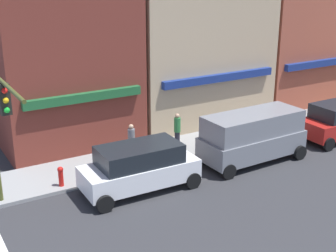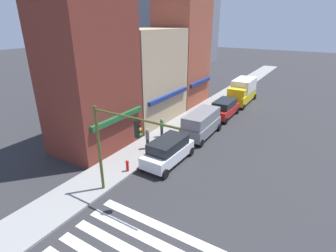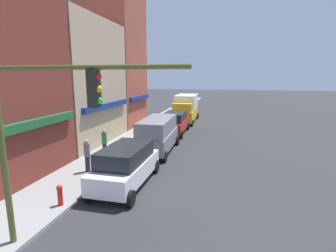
{
  "view_description": "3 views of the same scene",
  "coord_description": "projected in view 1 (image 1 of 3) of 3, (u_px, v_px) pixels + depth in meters",
  "views": [
    {
      "loc": [
        1.74,
        -10.61,
        8.66
      ],
      "look_at": [
        11.57,
        6.0,
        2.0
      ],
      "focal_mm": 50.0,
      "sensor_mm": 36.0,
      "label": 1
    },
    {
      "loc": [
        -5.36,
        -4.37,
        10.01
      ],
      "look_at": [
        11.57,
        6.0,
        2.0
      ],
      "focal_mm": 28.0,
      "sensor_mm": 36.0,
      "label": 2
    },
    {
      "loc": [
        -1.67,
        0.13,
        5.19
      ],
      "look_at": [
        18.6,
        4.7,
        1.2
      ],
      "focal_mm": 28.0,
      "sensor_mm": 36.0,
      "label": 3
    }
  ],
  "objects": [
    {
      "name": "suv_white",
      "position": [
        140.0,
        167.0,
        18.67
      ],
      "size": [
        4.74,
        2.12,
        1.94
      ],
      "rotation": [
        0.0,
        0.0,
        -0.02
      ],
      "color": "white",
      "rests_on": "ground_plane"
    },
    {
      "name": "storefront_row",
      "position": [
        189.0,
        11.0,
        25.72
      ],
      "size": [
        21.42,
        5.3,
        14.14
      ],
      "color": "maroon",
      "rests_on": "ground_plane"
    },
    {
      "name": "pedestrian_green_top",
      "position": [
        177.0,
        130.0,
        22.67
      ],
      "size": [
        0.32,
        0.32,
        1.77
      ],
      "rotation": [
        0.0,
        0.0,
        2.53
      ],
      "color": "#23232D",
      "rests_on": "sidewalk_left"
    },
    {
      "name": "fire_hydrant",
      "position": [
        61.0,
        175.0,
        18.89
      ],
      "size": [
        0.24,
        0.24,
        0.84
      ],
      "color": "red",
      "rests_on": "sidewalk_left"
    },
    {
      "name": "van_grey",
      "position": [
        253.0,
        135.0,
        21.4
      ],
      "size": [
        5.04,
        2.22,
        2.34
      ],
      "rotation": [
        0.0,
        0.0,
        0.02
      ],
      "color": "slate",
      "rests_on": "ground_plane"
    },
    {
      "name": "pedestrian_grey_coat",
      "position": [
        131.0,
        142.0,
        21.17
      ],
      "size": [
        0.32,
        0.32,
        1.77
      ],
      "rotation": [
        0.0,
        0.0,
        2.9
      ],
      "color": "#23232D",
      "rests_on": "sidewalk_left"
    }
  ]
}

